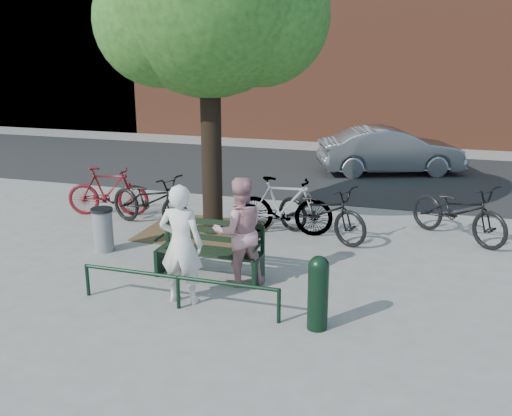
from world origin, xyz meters
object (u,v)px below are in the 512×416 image
(person_right, at_px, (239,231))
(park_bench, at_px, (211,248))
(litter_bin, at_px, (103,229))
(parked_car, at_px, (390,151))
(bicycle_c, at_px, (321,211))
(bollard, at_px, (318,290))
(person_left, at_px, (181,245))

(person_right, bearing_deg, park_bench, -46.35)
(litter_bin, xyz_separation_m, parked_car, (4.50, 8.36, 0.27))
(park_bench, height_order, bicycle_c, bicycle_c)
(park_bench, distance_m, bollard, 2.40)
(parked_car, bearing_deg, bollard, 158.15)
(person_right, xyz_separation_m, bicycle_c, (0.81, 2.54, -0.31))
(park_bench, bearing_deg, bicycle_c, 60.61)
(bicycle_c, bearing_deg, park_bench, 175.85)
(bollard, bearing_deg, parked_car, 89.30)
(person_right, xyz_separation_m, bollard, (1.49, -1.14, -0.31))
(park_bench, distance_m, person_right, 0.69)
(park_bench, xyz_separation_m, parked_car, (2.16, 8.88, 0.21))
(litter_bin, bearing_deg, person_right, -12.95)
(park_bench, distance_m, parked_car, 9.14)
(person_left, xyz_separation_m, bollard, (2.07, -0.23, -0.34))
(person_left, xyz_separation_m, litter_bin, (-2.30, 1.57, -0.48))
(park_bench, height_order, bollard, bollard)
(person_left, relative_size, litter_bin, 2.20)
(person_left, height_order, person_right, person_left)
(bicycle_c, bearing_deg, person_left, -176.66)
(bicycle_c, bearing_deg, parked_car, 18.15)
(person_left, relative_size, bollard, 1.73)
(person_left, relative_size, person_right, 1.03)
(park_bench, bearing_deg, parked_car, 76.34)
(bollard, distance_m, litter_bin, 4.73)
(person_right, height_order, parked_car, person_right)
(person_right, xyz_separation_m, litter_bin, (-2.88, 0.66, -0.45))
(park_bench, bearing_deg, person_right, -14.57)
(park_bench, bearing_deg, person_left, -91.86)
(person_right, height_order, bollard, person_right)
(person_left, distance_m, parked_car, 10.17)
(person_right, distance_m, bicycle_c, 2.68)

